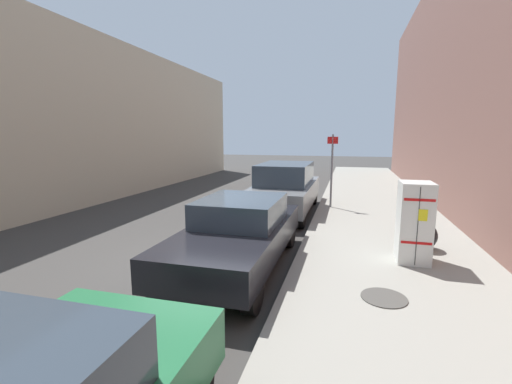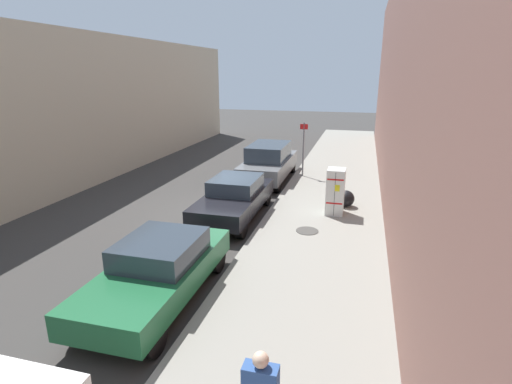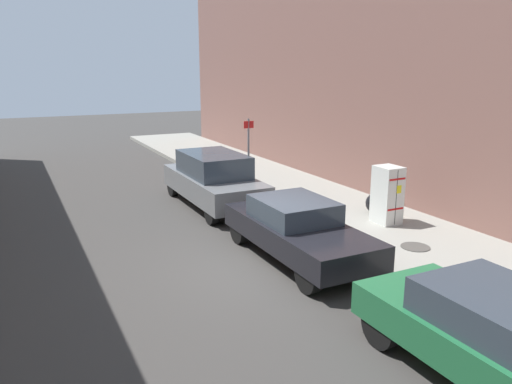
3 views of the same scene
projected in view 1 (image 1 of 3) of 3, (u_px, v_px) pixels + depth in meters
ground_plane at (203, 262)px, 7.33m from camera, size 80.00×80.00×0.00m
sidewalk_slab at (399, 278)px, 6.30m from camera, size 3.96×44.00×0.18m
discarded_refrigerator at (414, 222)px, 6.80m from camera, size 0.61×0.73×1.60m
manhole_cover at (384, 298)px, 5.32m from camera, size 0.70×0.70×0.02m
street_sign_post at (332, 167)px, 11.89m from camera, size 0.36×0.07×2.54m
trash_bag at (423, 235)px, 7.61m from camera, size 0.61×0.61×0.61m
parked_suv_gray at (285, 188)px, 11.87m from camera, size 1.89×4.85×1.74m
parked_sedan_dark at (239, 232)px, 6.93m from camera, size 1.79×4.53×1.42m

